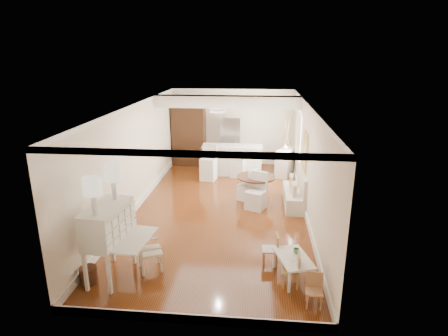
% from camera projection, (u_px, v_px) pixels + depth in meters
% --- Properties ---
extents(room, '(9.00, 9.04, 2.82)m').
position_uv_depth(room, '(223.00, 135.00, 9.83)').
color(room, brown).
rests_on(room, ground).
extents(secretary_bureau, '(1.22, 1.24, 1.44)m').
position_uv_depth(secretary_bureau, '(109.00, 242.00, 6.88)').
color(secretary_bureau, silver).
rests_on(secretary_bureau, ground).
extents(gustavian_armchair, '(0.62, 0.62, 0.80)m').
position_uv_depth(gustavian_armchair, '(150.00, 251.00, 7.20)').
color(gustavian_armchair, silver).
rests_on(gustavian_armchair, ground).
extents(wicker_basket, '(0.38, 0.38, 0.31)m').
position_uv_depth(wicker_basket, '(88.00, 275.00, 6.85)').
color(wicker_basket, '#4F2C18').
rests_on(wicker_basket, ground).
extents(kids_table, '(0.77, 1.01, 0.45)m').
position_uv_depth(kids_table, '(293.00, 268.00, 6.96)').
color(kids_table, silver).
rests_on(kids_table, ground).
extents(kids_chair_a, '(0.33, 0.33, 0.66)m').
position_uv_depth(kids_chair_a, '(291.00, 270.00, 6.70)').
color(kids_chair_a, '#AF854F').
rests_on(kids_chair_a, ground).
extents(kids_chair_b, '(0.32, 0.32, 0.65)m').
position_uv_depth(kids_chair_b, '(270.00, 249.00, 7.42)').
color(kids_chair_b, '#B07A50').
rests_on(kids_chair_b, ground).
extents(kids_chair_c, '(0.30, 0.30, 0.58)m').
position_uv_depth(kids_chair_c, '(314.00, 291.00, 6.18)').
color(kids_chair_c, '#B57B52').
rests_on(kids_chair_c, ground).
extents(banquette, '(0.52, 1.60, 0.98)m').
position_uv_depth(banquette, '(294.00, 188.00, 10.26)').
color(banquette, silver).
rests_on(banquette, ground).
extents(dining_table, '(1.18, 1.18, 0.74)m').
position_uv_depth(dining_table, '(256.00, 189.00, 10.60)').
color(dining_table, '#4F2819').
rests_on(dining_table, ground).
extents(slip_chair_near, '(0.63, 0.64, 1.00)m').
position_uv_depth(slip_chair_near, '(256.00, 191.00, 10.03)').
color(slip_chair_near, silver).
rests_on(slip_chair_near, ground).
extents(slip_chair_far, '(0.63, 0.62, 0.93)m').
position_uv_depth(slip_chair_far, '(248.00, 184.00, 10.64)').
color(slip_chair_far, silver).
rests_on(slip_chair_far, ground).
extents(breakfast_counter, '(2.05, 0.65, 1.03)m').
position_uv_depth(breakfast_counter, '(232.00, 160.00, 12.89)').
color(breakfast_counter, white).
rests_on(breakfast_counter, ground).
extents(bar_stool_left, '(0.55, 0.55, 1.19)m').
position_uv_depth(bar_stool_left, '(208.00, 163.00, 12.31)').
color(bar_stool_left, silver).
rests_on(bar_stool_left, ground).
extents(bar_stool_right, '(0.50, 0.50, 1.11)m').
position_uv_depth(bar_stool_right, '(238.00, 161.00, 12.64)').
color(bar_stool_right, silver).
rests_on(bar_stool_right, ground).
extents(pantry_cabinet, '(1.20, 0.60, 2.30)m').
position_uv_depth(pantry_cabinet, '(189.00, 134.00, 13.89)').
color(pantry_cabinet, '#381E11').
rests_on(pantry_cabinet, ground).
extents(fridge, '(0.75, 0.65, 1.80)m').
position_uv_depth(fridge, '(240.00, 142.00, 13.76)').
color(fridge, silver).
rests_on(fridge, ground).
extents(sideboard, '(0.76, 1.06, 0.93)m').
position_uv_depth(sideboard, '(285.00, 162.00, 12.81)').
color(sideboard, beige).
rests_on(sideboard, ground).
extents(pencil_cup, '(0.12, 0.12, 0.09)m').
position_uv_depth(pencil_cup, '(296.00, 251.00, 7.02)').
color(pencil_cup, '#5C9E5D').
rests_on(pencil_cup, kids_table).
extents(branch_vase, '(0.19, 0.19, 0.18)m').
position_uv_depth(branch_vase, '(285.00, 146.00, 12.65)').
color(branch_vase, silver).
rests_on(branch_vase, sideboard).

